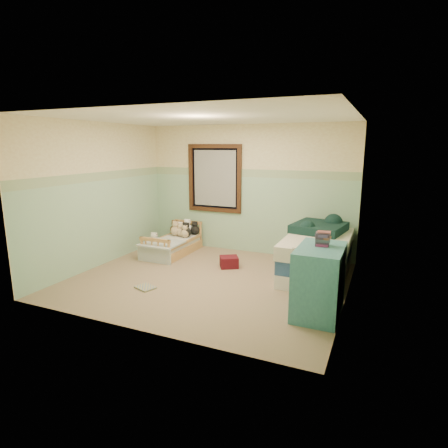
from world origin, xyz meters
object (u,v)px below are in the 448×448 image
at_px(red_pillow, 229,262).
at_px(floor_book, 145,287).
at_px(plush_floor_cream, 154,243).
at_px(plush_floor_tan, 158,249).
at_px(twin_bed_frame, 317,268).
at_px(toddler_bed_frame, 173,249).
at_px(dresser, 319,281).

xyz_separation_m(red_pillow, floor_book, (-0.77, -1.41, -0.08)).
xyz_separation_m(plush_floor_cream, floor_book, (1.10, -1.86, -0.11)).
xyz_separation_m(plush_floor_tan, floor_book, (0.79, -1.54, -0.10)).
xyz_separation_m(plush_floor_cream, plush_floor_tan, (0.31, -0.32, -0.01)).
xyz_separation_m(twin_bed_frame, red_pillow, (-1.48, -0.26, -0.01)).
height_order(toddler_bed_frame, floor_book, toddler_bed_frame).
height_order(plush_floor_cream, floor_book, plush_floor_cream).
distance_m(plush_floor_cream, dresser, 3.99).
height_order(dresser, floor_book, dresser).
bearing_deg(dresser, red_pillow, 144.79).
xyz_separation_m(dresser, floor_book, (-2.51, -0.18, -0.42)).
bearing_deg(toddler_bed_frame, plush_floor_cream, 168.53).
bearing_deg(floor_book, twin_bed_frame, 56.77).
bearing_deg(plush_floor_cream, twin_bed_frame, -3.09).
xyz_separation_m(twin_bed_frame, dresser, (0.27, -1.50, 0.33)).
relative_size(plush_floor_cream, plush_floor_tan, 1.08).
distance_m(plush_floor_tan, dresser, 3.59).
height_order(toddler_bed_frame, twin_bed_frame, twin_bed_frame).
relative_size(plush_floor_tan, floor_book, 0.77).
bearing_deg(floor_book, toddler_bed_frame, 128.48).
bearing_deg(twin_bed_frame, plush_floor_tan, -177.44).
height_order(plush_floor_cream, red_pillow, plush_floor_cream).
xyz_separation_m(toddler_bed_frame, plush_floor_cream, (-0.51, 0.10, 0.04)).
distance_m(toddler_bed_frame, dresser, 3.49).
relative_size(red_pillow, floor_book, 1.07).
distance_m(twin_bed_frame, red_pillow, 1.50).
relative_size(dresser, red_pillow, 2.85).
distance_m(red_pillow, floor_book, 1.61).
xyz_separation_m(toddler_bed_frame, floor_book, (0.59, -1.75, -0.07)).
bearing_deg(plush_floor_tan, toddler_bed_frame, 46.06).
distance_m(twin_bed_frame, floor_book, 2.80).
relative_size(toddler_bed_frame, twin_bed_frame, 0.69).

